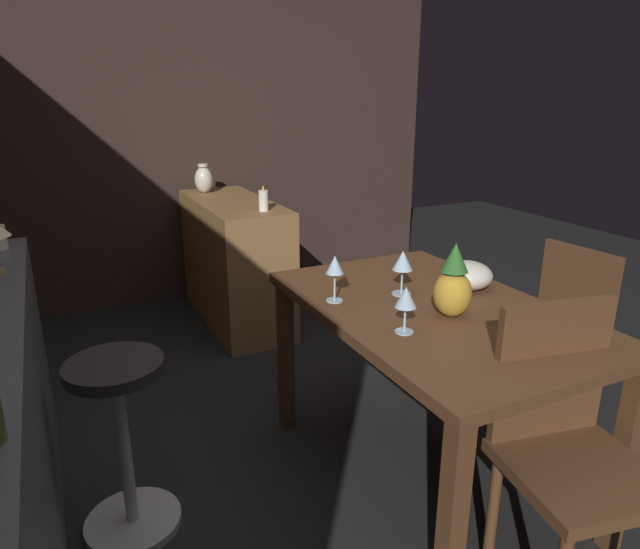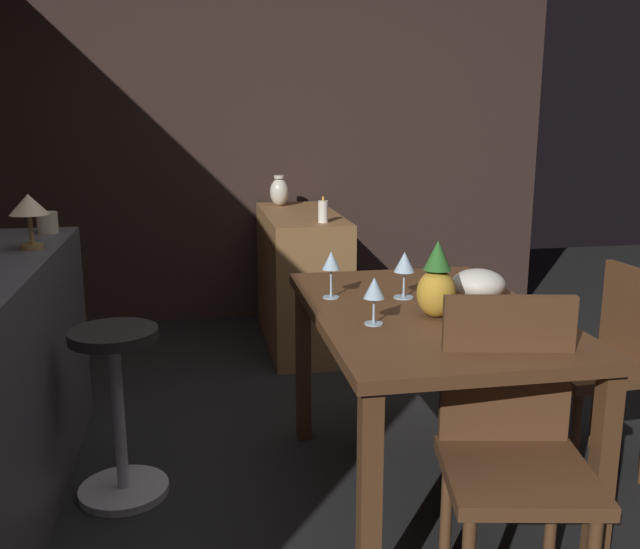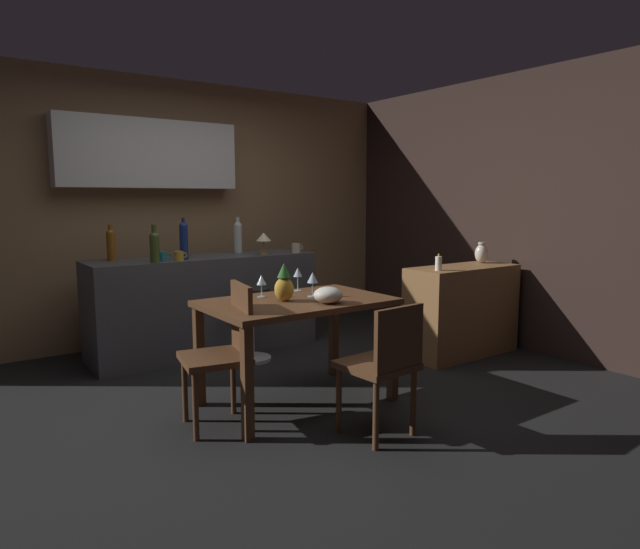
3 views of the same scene
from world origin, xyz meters
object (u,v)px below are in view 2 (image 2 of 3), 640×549
at_px(dining_table, 426,334).
at_px(wine_glass_right, 404,264).
at_px(sideboard_cabinet, 301,279).
at_px(chair_by_doorway, 605,359).
at_px(cup_cream, 48,222).
at_px(wine_glass_center, 331,263).
at_px(bar_stool, 118,408).
at_px(chair_near_window, 512,446).
at_px(pineapple_centerpiece, 437,285).
at_px(counter_lamp, 29,208).
at_px(fruit_bowl, 479,284).
at_px(wine_glass_left, 374,290).
at_px(pillar_candle_tall, 323,212).
at_px(vase_ceramic_ivory, 279,192).

height_order(dining_table, wine_glass_right, wine_glass_right).
xyz_separation_m(dining_table, sideboard_cabinet, (1.90, 0.15, -0.24)).
height_order(chair_by_doorway, cup_cream, cup_cream).
height_order(chair_by_doorway, wine_glass_center, wine_glass_center).
relative_size(wine_glass_right, cup_cream, 1.42).
bearing_deg(chair_by_doorway, bar_stool, 86.08).
relative_size(chair_near_window, pineapple_centerpiece, 3.45).
xyz_separation_m(dining_table, counter_lamp, (0.55, 1.41, 0.41)).
relative_size(wine_glass_center, fruit_bowl, 0.90).
distance_m(chair_by_doorway, pineapple_centerpiece, 0.90).
xyz_separation_m(wine_glass_center, pineapple_centerpiece, (-0.31, -0.30, -0.02)).
bearing_deg(pineapple_centerpiece, chair_near_window, -172.00).
height_order(wine_glass_left, counter_lamp, counter_lamp).
height_order(pineapple_centerpiece, counter_lamp, counter_lamp).
bearing_deg(pineapple_centerpiece, wine_glass_center, 44.27).
relative_size(pineapple_centerpiece, counter_lamp, 1.24).
distance_m(bar_stool, wine_glass_center, 0.95).
xyz_separation_m(chair_near_window, bar_stool, (0.82, 1.16, -0.15)).
bearing_deg(wine_glass_center, pillar_candle_tall, -9.31).
distance_m(chair_by_doorway, vase_ceramic_ivory, 2.43).
height_order(wine_glass_right, counter_lamp, counter_lamp).
height_order(cup_cream, vase_ceramic_ivory, vase_ceramic_ivory).
distance_m(cup_cream, vase_ceramic_ivory, 1.79).
height_order(bar_stool, pineapple_centerpiece, pineapple_centerpiece).
relative_size(sideboard_cabinet, wine_glass_right, 6.31).
bearing_deg(sideboard_cabinet, counter_lamp, 137.14).
relative_size(wine_glass_left, counter_lamp, 0.74).
height_order(wine_glass_center, counter_lamp, counter_lamp).
distance_m(pineapple_centerpiece, vase_ceramic_ivory, 2.37).
bearing_deg(bar_stool, dining_table, -101.98).
relative_size(bar_stool, cup_cream, 5.31).
relative_size(wine_glass_right, pineapple_centerpiece, 0.66).
distance_m(fruit_bowl, counter_lamp, 1.73).
height_order(dining_table, vase_ceramic_ivory, vase_ceramic_ivory).
xyz_separation_m(bar_stool, pillar_candle_tall, (1.27, -1.01, 0.53)).
distance_m(dining_table, cup_cream, 1.72).
relative_size(wine_glass_left, pillar_candle_tall, 1.07).
bearing_deg(wine_glass_center, fruit_bowl, -101.47).
bearing_deg(vase_ceramic_ivory, chair_by_doorway, -154.66).
xyz_separation_m(sideboard_cabinet, cup_cream, (-0.98, 1.27, 0.54)).
bearing_deg(bar_stool, pineapple_centerpiece, -107.00).
bearing_deg(bar_stool, wine_glass_center, -91.99).
height_order(pineapple_centerpiece, vase_ceramic_ivory, vase_ceramic_ivory).
relative_size(dining_table, sideboard_cabinet, 1.15).
bearing_deg(chair_by_doorway, chair_near_window, 133.65).
height_order(counter_lamp, vase_ceramic_ivory, counter_lamp).
height_order(chair_near_window, cup_cream, cup_cream).
xyz_separation_m(pineapple_centerpiece, cup_cream, (1.02, 1.42, 0.09)).
xyz_separation_m(fruit_bowl, pillar_candle_tall, (1.41, 0.32, 0.09)).
xyz_separation_m(bar_stool, cup_cream, (0.69, 0.33, 0.60)).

